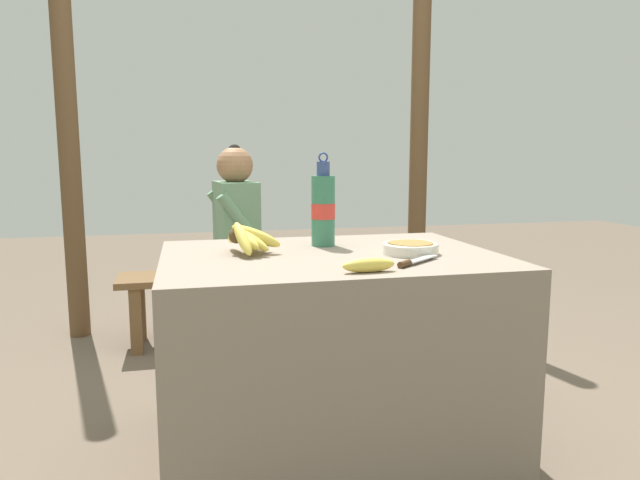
{
  "coord_description": "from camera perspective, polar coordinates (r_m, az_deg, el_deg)",
  "views": [
    {
      "loc": [
        -0.47,
        -1.86,
        1.03
      ],
      "look_at": [
        -0.02,
        0.05,
        0.74
      ],
      "focal_mm": 32.0,
      "sensor_mm": 36.0,
      "label": 1
    }
  ],
  "objects": [
    {
      "name": "ground_plane",
      "position": [
        2.17,
        0.97,
        -19.81
      ],
      "size": [
        12.0,
        12.0,
        0.0
      ],
      "primitive_type": "plane",
      "color": "brown"
    },
    {
      "name": "market_counter",
      "position": [
        2.03,
        1.0,
        -11.1
      ],
      "size": [
        1.13,
        0.84,
        0.7
      ],
      "color": "gray",
      "rests_on": "ground_plane"
    },
    {
      "name": "banana_bunch_ripe",
      "position": [
        1.94,
        -7.31,
        0.33
      ],
      "size": [
        0.19,
        0.27,
        0.12
      ],
      "color": "#4C381E",
      "rests_on": "market_counter"
    },
    {
      "name": "serving_bowl",
      "position": [
        1.96,
        9.04,
        -0.74
      ],
      "size": [
        0.19,
        0.19,
        0.04
      ],
      "color": "silver",
      "rests_on": "market_counter"
    },
    {
      "name": "water_bottle",
      "position": [
        2.1,
        0.32,
        3.13
      ],
      "size": [
        0.09,
        0.09,
        0.34
      ],
      "color": "#337556",
      "rests_on": "market_counter"
    },
    {
      "name": "loose_banana_front",
      "position": [
        1.63,
        4.89,
        -2.52
      ],
      "size": [
        0.16,
        0.05,
        0.04
      ],
      "rotation": [
        0.0,
        0.0,
        0.06
      ],
      "color": "#E0C64C",
      "rests_on": "market_counter"
    },
    {
      "name": "knife",
      "position": [
        1.76,
        9.24,
        -2.14
      ],
      "size": [
        0.18,
        0.16,
        0.02
      ],
      "rotation": [
        0.0,
        0.0,
        0.68
      ],
      "color": "#BCBCC1",
      "rests_on": "market_counter"
    },
    {
      "name": "wooden_bench",
      "position": [
        3.24,
        -5.59,
        -4.16
      ],
      "size": [
        1.58,
        0.32,
        0.39
      ],
      "color": "brown",
      "rests_on": "ground_plane"
    },
    {
      "name": "seated_vendor",
      "position": [
        3.13,
        -9.12,
        0.8
      ],
      "size": [
        0.43,
        0.41,
        1.09
      ],
      "rotation": [
        0.0,
        0.0,
        3.25
      ],
      "color": "#564C60",
      "rests_on": "ground_plane"
    },
    {
      "name": "banana_bunch_green",
      "position": [
        3.3,
        2.29,
        -1.82
      ],
      "size": [
        0.15,
        0.25,
        0.11
      ],
      "color": "#4C381E",
      "rests_on": "wooden_bench"
    },
    {
      "name": "support_post_near",
      "position": [
        3.49,
        -23.95,
        10.7
      ],
      "size": [
        0.11,
        0.11,
        2.42
      ],
      "color": "brown",
      "rests_on": "ground_plane"
    },
    {
      "name": "support_post_far",
      "position": [
        3.73,
        9.89,
        11.09
      ],
      "size": [
        0.11,
        0.11,
        2.42
      ],
      "color": "brown",
      "rests_on": "ground_plane"
    }
  ]
}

